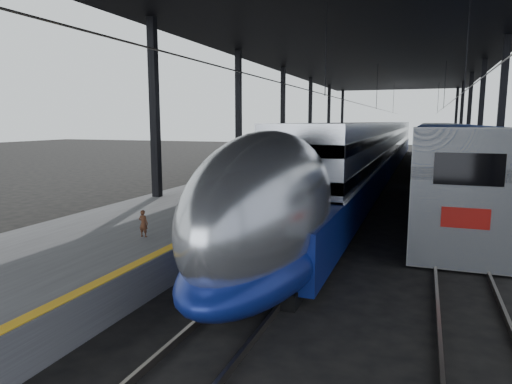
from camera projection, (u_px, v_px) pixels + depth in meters
The scene contains 8 objects.
ground at pixel (229, 260), 14.80m from camera, with size 160.00×160.00×0.00m, color black.
platform at pixel (292, 174), 34.47m from camera, with size 6.00×80.00×1.00m, color #4C4C4F.
yellow_strip at pixel (329, 169), 33.43m from camera, with size 0.30×80.00×0.01m, color gold.
rails at pixel (403, 185), 31.80m from camera, with size 6.52×80.00×0.16m.
canopy at pixel (370, 53), 31.30m from camera, with size 18.00×75.00×9.47m.
tgv_train at pixel (375, 151), 37.47m from camera, with size 3.06×65.20×4.38m.
second_train at pixel (440, 149), 38.43m from camera, with size 3.11×56.05×4.29m.
child at pixel (143, 223), 13.74m from camera, with size 0.30×0.20×0.83m, color #4D2A19.
Camera 1 is at (5.78, -13.10, 4.46)m, focal length 32.00 mm.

